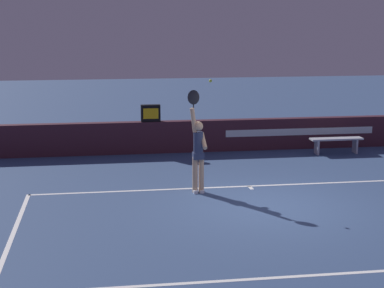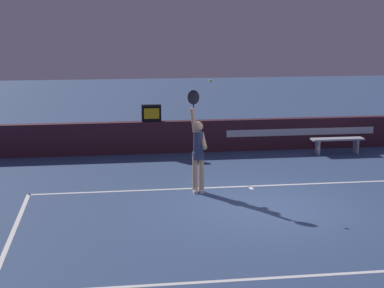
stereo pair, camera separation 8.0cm
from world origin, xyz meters
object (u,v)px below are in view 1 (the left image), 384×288
object	(u,v)px
speed_display	(151,113)
tennis_ball	(211,81)
courtside_bench_near	(336,142)
tennis_player	(198,150)

from	to	relation	value
speed_display	tennis_ball	world-z (taller)	tennis_ball
speed_display	courtside_bench_near	xyz separation A→B (m)	(5.62, -0.94, -0.87)
tennis_player	tennis_ball	xyz separation A→B (m)	(0.30, 0.06, 1.63)
speed_display	tennis_ball	bearing A→B (deg)	-77.06
tennis_ball	courtside_bench_near	world-z (taller)	tennis_ball
courtside_bench_near	tennis_player	bearing A→B (deg)	-143.26
speed_display	tennis_player	world-z (taller)	tennis_player
tennis_ball	courtside_bench_near	size ratio (longest dim) A/B	0.04
speed_display	tennis_ball	size ratio (longest dim) A/B	8.47
tennis_player	courtside_bench_near	distance (m)	6.13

